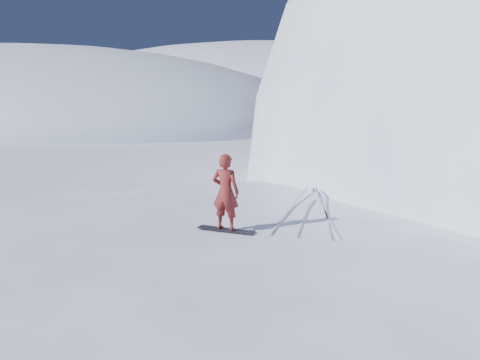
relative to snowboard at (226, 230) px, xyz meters
The scene contains 7 objects.
near_ridge 3.58m from the snowboard, 17.15° to the left, with size 36.00×28.00×4.80m, color white.
far_ridge_a 89.63m from the snowboard, 139.84° to the left, with size 120.00×70.00×28.00m, color white.
far_ridge_c 114.47m from the snowboard, 109.65° to the left, with size 140.00×90.00×36.00m, color white.
wind_bumps 2.60m from the snowboard, ahead, with size 16.00×14.40×1.00m.
snowboard is the anchor object (origin of this frame).
snowboarder 0.97m from the snowboard, ahead, with size 0.70×0.46×1.91m, color maroon.
board_tracks 3.36m from the snowboard, 62.87° to the left, with size 2.15×5.99×0.04m.
Camera 1 is at (2.80, -8.17, 5.84)m, focal length 35.00 mm.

